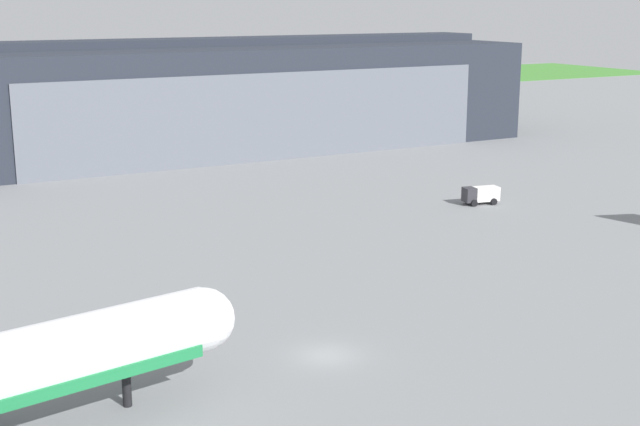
{
  "coord_description": "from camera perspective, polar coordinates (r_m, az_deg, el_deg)",
  "views": [
    {
      "loc": [
        -27.61,
        -49.57,
        23.81
      ],
      "look_at": [
        10.44,
        20.08,
        4.68
      ],
      "focal_mm": 49.49,
      "sensor_mm": 36.0,
      "label": 1
    }
  ],
  "objects": [
    {
      "name": "ground_plane",
      "position": [
        61.53,
        0.44,
        -9.21
      ],
      "size": [
        440.0,
        440.0,
        0.0
      ],
      "primitive_type": "plane",
      "color": "slate"
    },
    {
      "name": "maintenance_hangar",
      "position": [
        150.94,
        -6.35,
        7.64
      ],
      "size": [
        98.31,
        37.29,
        17.85
      ],
      "color": "#232833",
      "rests_on": "ground_plane"
    },
    {
      "name": "pushback_tractor",
      "position": [
        107.53,
        10.35,
        1.2
      ],
      "size": [
        4.6,
        2.69,
        2.12
      ],
      "color": "#2D2D33",
      "rests_on": "ground_plane"
    }
  ]
}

